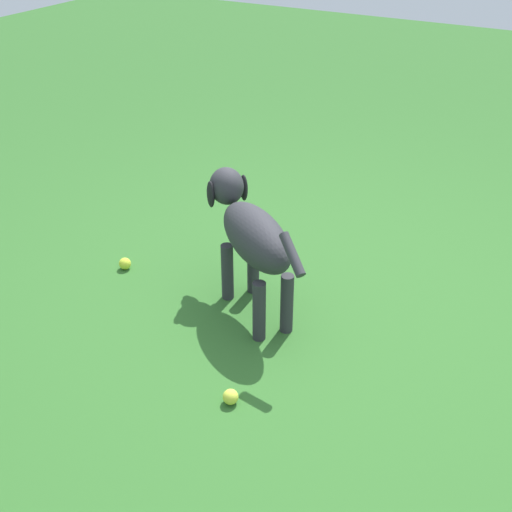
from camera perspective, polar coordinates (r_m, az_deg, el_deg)
ground at (r=3.39m, az=5.55°, el=-4.06°), size 14.00×14.00×0.00m
dog at (r=3.11m, az=-0.44°, el=1.97°), size 0.60×0.80×0.64m
tennis_ball_0 at (r=3.70m, az=-11.25°, el=-0.65°), size 0.07×0.07×0.07m
tennis_ball_1 at (r=2.79m, az=-2.22°, el=-12.06°), size 0.07×0.07×0.07m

